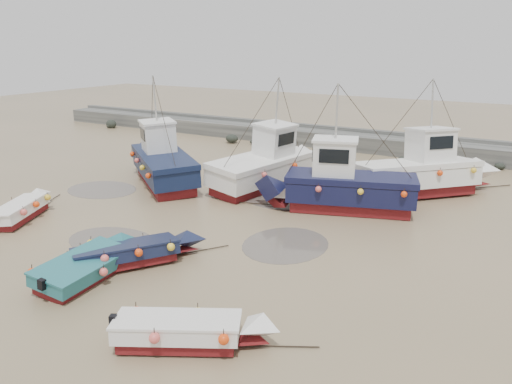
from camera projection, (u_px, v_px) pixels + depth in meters
ground at (168, 242)px, 21.09m from camera, size 120.00×120.00×0.00m
seawall at (349, 141)px, 39.12m from camera, size 60.00×4.92×1.50m
puddle_a at (113, 241)px, 21.19m from camera, size 4.22×4.22×0.01m
puddle_b at (285, 244)px, 20.83m from camera, size 3.49×3.49×0.01m
puddle_c at (102, 190)px, 28.52m from camera, size 4.17×4.17×0.01m
puddle_d at (295, 193)px, 27.78m from camera, size 6.35×6.35×0.01m
dinghy_0 at (24, 207)px, 23.85m from camera, size 3.07×5.54×1.43m
dinghy_1 at (136, 250)px, 18.90m from camera, size 4.17×5.53×1.43m
dinghy_2 at (89, 262)px, 17.88m from camera, size 2.24×5.87×1.43m
dinghy_3 at (190, 329)px, 13.73m from camera, size 5.35×3.31×1.43m
cabin_boat_0 at (162, 160)px, 29.76m from camera, size 8.98×7.49×6.22m
cabin_boat_1 at (268, 163)px, 28.96m from camera, size 3.96×10.24×6.22m
cabin_boat_2 at (338, 184)px, 24.68m from camera, size 9.27×4.44×6.22m
cabin_boat_3 at (426, 170)px, 27.34m from camera, size 7.82×7.96×6.22m
person at (218, 198)px, 27.06m from camera, size 0.67×0.46×1.78m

